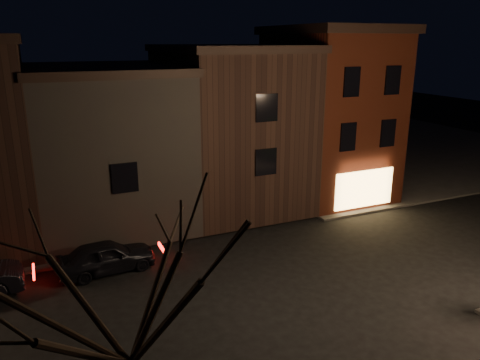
% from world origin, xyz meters
% --- Properties ---
extents(ground, '(120.00, 120.00, 0.00)m').
position_xyz_m(ground, '(0.00, 0.00, 0.00)').
color(ground, black).
rests_on(ground, ground).
extents(sidewalk_far_right, '(30.00, 30.00, 0.12)m').
position_xyz_m(sidewalk_far_right, '(20.00, 20.00, 0.06)').
color(sidewalk_far_right, '#2D2B28').
rests_on(sidewalk_far_right, ground).
extents(corner_building, '(6.50, 8.50, 10.50)m').
position_xyz_m(corner_building, '(8.00, 9.47, 5.40)').
color(corner_building, '#45180C').
rests_on(corner_building, ground).
extents(row_building_a, '(7.30, 10.30, 9.40)m').
position_xyz_m(row_building_a, '(1.50, 10.50, 4.83)').
color(row_building_a, black).
rests_on(row_building_a, ground).
extents(row_building_b, '(7.80, 10.30, 8.40)m').
position_xyz_m(row_building_b, '(-5.75, 10.50, 4.33)').
color(row_building_b, black).
rests_on(row_building_b, ground).
extents(bare_tree_left, '(5.60, 5.60, 7.50)m').
position_xyz_m(bare_tree_left, '(-8.00, -7.00, 5.43)').
color(bare_tree_left, black).
rests_on(bare_tree_left, sidewalk_near_left).
extents(parked_car_a, '(4.28, 2.02, 1.42)m').
position_xyz_m(parked_car_a, '(-7.03, 3.91, 0.71)').
color(parked_car_a, black).
rests_on(parked_car_a, ground).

